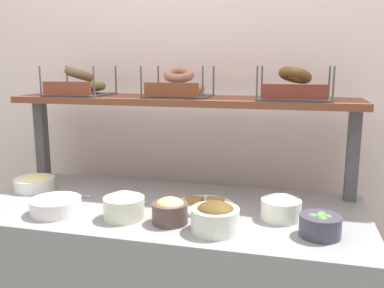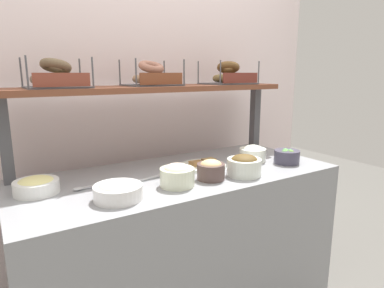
{
  "view_description": "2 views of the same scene",
  "coord_description": "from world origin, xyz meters",
  "px_view_note": "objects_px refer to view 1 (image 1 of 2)",
  "views": [
    {
      "loc": [
        0.51,
        -1.54,
        1.42
      ],
      "look_at": [
        0.09,
        0.08,
        1.1
      ],
      "focal_mm": 38.39,
      "sensor_mm": 36.0,
      "label": 1
    },
    {
      "loc": [
        -0.81,
        -1.42,
        1.35
      ],
      "look_at": [
        0.08,
        0.01,
        0.99
      ],
      "focal_mm": 31.24,
      "sensor_mm": 36.0,
      "label": 2
    }
  ],
  "objects_px": {
    "serving_plate_white": "(204,205)",
    "bagel_basket_poppy": "(79,85)",
    "bowl_hummus": "(170,210)",
    "bagel_basket_everything": "(178,87)",
    "bowl_cream_cheese": "(281,207)",
    "bowl_scallion_spread": "(56,204)",
    "bowl_potato_salad": "(124,205)",
    "bowl_veggie_mix": "(320,225)",
    "bowl_egg_salad": "(35,182)",
    "serving_spoon_near_plate": "(66,195)",
    "serving_spoon_by_edge": "(132,202)",
    "bowl_chocolate_spread": "(215,217)",
    "bagel_basket_cinnamon_raisin": "(294,89)"
  },
  "relations": [
    {
      "from": "serving_plate_white",
      "to": "bagel_basket_poppy",
      "type": "relative_size",
      "value": 0.84
    },
    {
      "from": "bowl_hummus",
      "to": "bagel_basket_everything",
      "type": "height_order",
      "value": "bagel_basket_everything"
    },
    {
      "from": "bowl_hummus",
      "to": "bagel_basket_everything",
      "type": "distance_m",
      "value": 0.62
    },
    {
      "from": "bowl_cream_cheese",
      "to": "serving_plate_white",
      "type": "height_order",
      "value": "bowl_cream_cheese"
    },
    {
      "from": "bowl_scallion_spread",
      "to": "bowl_potato_salad",
      "type": "distance_m",
      "value": 0.28
    },
    {
      "from": "bowl_hummus",
      "to": "bowl_veggie_mix",
      "type": "relative_size",
      "value": 0.95
    },
    {
      "from": "bowl_hummus",
      "to": "bowl_egg_salad",
      "type": "height_order",
      "value": "bowl_hummus"
    },
    {
      "from": "bowl_veggie_mix",
      "to": "serving_spoon_near_plate",
      "type": "relative_size",
      "value": 0.77
    },
    {
      "from": "bowl_veggie_mix",
      "to": "bowl_hummus",
      "type": "bearing_deg",
      "value": -178.81
    },
    {
      "from": "serving_plate_white",
      "to": "bowl_cream_cheese",
      "type": "bearing_deg",
      "value": -9.15
    },
    {
      "from": "bowl_cream_cheese",
      "to": "bowl_egg_salad",
      "type": "distance_m",
      "value": 1.13
    },
    {
      "from": "bowl_potato_salad",
      "to": "bagel_basket_poppy",
      "type": "distance_m",
      "value": 0.72
    },
    {
      "from": "bowl_scallion_spread",
      "to": "bowl_potato_salad",
      "type": "xyz_separation_m",
      "value": [
        0.28,
        0.02,
        0.01
      ]
    },
    {
      "from": "serving_plate_white",
      "to": "bowl_potato_salad",
      "type": "bearing_deg",
      "value": -144.53
    },
    {
      "from": "bagel_basket_poppy",
      "to": "serving_spoon_by_edge",
      "type": "bearing_deg",
      "value": -35.37
    },
    {
      "from": "bowl_chocolate_spread",
      "to": "bagel_basket_cinnamon_raisin",
      "type": "bearing_deg",
      "value": 61.76
    },
    {
      "from": "bowl_cream_cheese",
      "to": "bowl_hummus",
      "type": "bearing_deg",
      "value": -159.92
    },
    {
      "from": "bowl_potato_salad",
      "to": "bagel_basket_poppy",
      "type": "height_order",
      "value": "bagel_basket_poppy"
    },
    {
      "from": "serving_spoon_near_plate",
      "to": "bowl_veggie_mix",
      "type": "bearing_deg",
      "value": -9.03
    },
    {
      "from": "bowl_chocolate_spread",
      "to": "bowl_potato_salad",
      "type": "xyz_separation_m",
      "value": [
        -0.36,
        0.04,
        -0.0
      ]
    },
    {
      "from": "bowl_egg_salad",
      "to": "serving_spoon_near_plate",
      "type": "bearing_deg",
      "value": -15.53
    },
    {
      "from": "bowl_potato_salad",
      "to": "serving_plate_white",
      "type": "distance_m",
      "value": 0.33
    },
    {
      "from": "bowl_egg_salad",
      "to": "bowl_scallion_spread",
      "type": "bearing_deg",
      "value": -42.86
    },
    {
      "from": "serving_spoon_by_edge",
      "to": "serving_plate_white",
      "type": "bearing_deg",
      "value": 6.23
    },
    {
      "from": "bagel_basket_poppy",
      "to": "bagel_basket_everything",
      "type": "distance_m",
      "value": 0.49
    },
    {
      "from": "serving_spoon_by_edge",
      "to": "bagel_basket_poppy",
      "type": "height_order",
      "value": "bagel_basket_poppy"
    },
    {
      "from": "bowl_cream_cheese",
      "to": "bowl_potato_salad",
      "type": "height_order",
      "value": "bowl_potato_salad"
    },
    {
      "from": "bowl_egg_salad",
      "to": "serving_spoon_by_edge",
      "type": "height_order",
      "value": "bowl_egg_salad"
    },
    {
      "from": "bowl_veggie_mix",
      "to": "bowl_chocolate_spread",
      "type": "height_order",
      "value": "bowl_chocolate_spread"
    },
    {
      "from": "serving_spoon_near_plate",
      "to": "bowl_scallion_spread",
      "type": "bearing_deg",
      "value": -69.23
    },
    {
      "from": "bowl_veggie_mix",
      "to": "bagel_basket_everything",
      "type": "xyz_separation_m",
      "value": [
        -0.62,
        0.43,
        0.44
      ]
    },
    {
      "from": "bagel_basket_cinnamon_raisin",
      "to": "bowl_hummus",
      "type": "bearing_deg",
      "value": -135.1
    },
    {
      "from": "bowl_hummus",
      "to": "bagel_basket_poppy",
      "type": "height_order",
      "value": "bagel_basket_poppy"
    },
    {
      "from": "bowl_scallion_spread",
      "to": "serving_plate_white",
      "type": "height_order",
      "value": "bowl_scallion_spread"
    },
    {
      "from": "bagel_basket_everything",
      "to": "bowl_cream_cheese",
      "type": "bearing_deg",
      "value": -31.05
    },
    {
      "from": "serving_spoon_by_edge",
      "to": "bagel_basket_poppy",
      "type": "relative_size",
      "value": 0.62
    },
    {
      "from": "bowl_hummus",
      "to": "bagel_basket_cinnamon_raisin",
      "type": "distance_m",
      "value": 0.73
    },
    {
      "from": "bowl_cream_cheese",
      "to": "serving_spoon_near_plate",
      "type": "bearing_deg",
      "value": 177.75
    },
    {
      "from": "bowl_egg_salad",
      "to": "bowl_hummus",
      "type": "bearing_deg",
      "value": -17.75
    },
    {
      "from": "serving_spoon_near_plate",
      "to": "bagel_basket_cinnamon_raisin",
      "type": "bearing_deg",
      "value": 13.88
    },
    {
      "from": "bowl_potato_salad",
      "to": "serving_spoon_by_edge",
      "type": "xyz_separation_m",
      "value": [
        -0.03,
        0.16,
        -0.04
      ]
    },
    {
      "from": "bowl_cream_cheese",
      "to": "bowl_egg_salad",
      "type": "height_order",
      "value": "bowl_cream_cheese"
    },
    {
      "from": "serving_plate_white",
      "to": "bagel_basket_cinnamon_raisin",
      "type": "relative_size",
      "value": 0.81
    },
    {
      "from": "bowl_cream_cheese",
      "to": "bowl_veggie_mix",
      "type": "xyz_separation_m",
      "value": [
        0.14,
        -0.13,
        -0.01
      ]
    },
    {
      "from": "bowl_egg_salad",
      "to": "serving_spoon_by_edge",
      "type": "relative_size",
      "value": 1.02
    },
    {
      "from": "bowl_chocolate_spread",
      "to": "bowl_potato_salad",
      "type": "height_order",
      "value": "bowl_chocolate_spread"
    },
    {
      "from": "bowl_scallion_spread",
      "to": "bagel_basket_everything",
      "type": "distance_m",
      "value": 0.73
    },
    {
      "from": "bowl_hummus",
      "to": "bowl_veggie_mix",
      "type": "distance_m",
      "value": 0.53
    },
    {
      "from": "bowl_cream_cheese",
      "to": "bagel_basket_poppy",
      "type": "bearing_deg",
      "value": 164.17
    },
    {
      "from": "bowl_hummus",
      "to": "bowl_potato_salad",
      "type": "bearing_deg",
      "value": 179.27
    }
  ]
}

